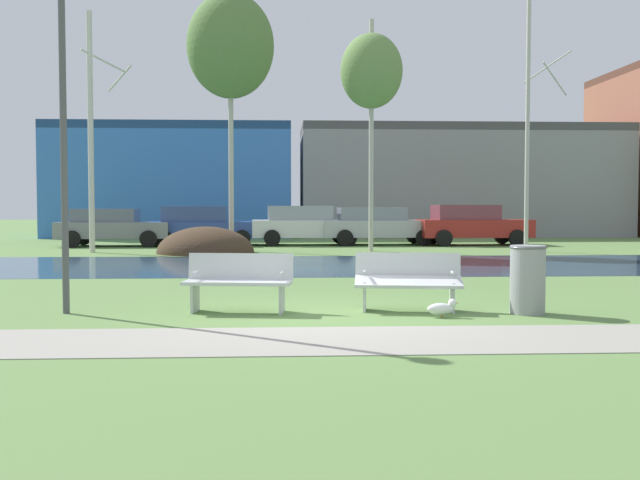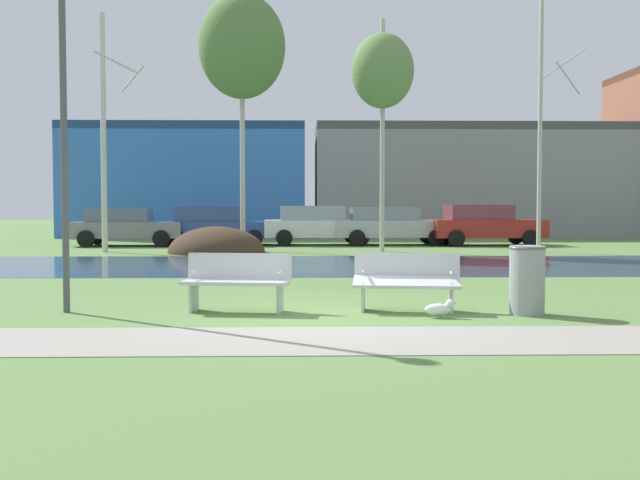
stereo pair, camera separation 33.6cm
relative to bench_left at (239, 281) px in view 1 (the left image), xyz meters
name	(u,v)px [view 1 (the left image)]	position (x,y,z in m)	size (l,w,h in m)	color
ground_plane	(304,263)	(1.26, 9.45, -0.47)	(120.00, 120.00, 0.00)	#5B7F42
paved_path_strip	(334,340)	(1.26, -2.40, -0.47)	(60.00, 1.84, 0.01)	gray
river_band	(305,265)	(1.26, 8.55, -0.47)	(80.00, 6.80, 0.01)	#33516B
soil_mound	(206,253)	(-1.88, 13.61, -0.47)	(3.21, 3.25, 1.77)	#423021
bench_left	(239,281)	(0.00, 0.00, 0.00)	(1.66, 0.76, 0.87)	silver
bench_right	(408,280)	(2.55, 0.00, 0.00)	(1.66, 0.76, 0.87)	silver
trash_bin	(528,278)	(4.26, -0.38, 0.05)	(0.54, 0.54, 1.01)	gray
seagull	(442,308)	(2.93, -0.68, -0.34)	(0.46, 0.17, 0.27)	white
streetlamp	(62,74)	(-2.54, -0.01, 3.03)	(0.32, 0.32, 5.22)	#4C4C51
birch_far_left	(92,129)	(-5.69, 14.17, 3.65)	(1.53, 2.60, 8.02)	beige
birch_left	(230,46)	(-1.11, 14.82, 6.57)	(3.00, 3.00, 9.05)	#BCB7A8
birch_center_left	(371,72)	(3.69, 14.25, 5.63)	(2.12, 2.12, 7.88)	#BCB7A8
birch_center	(529,121)	(8.99, 13.77, 3.95)	(1.48, 2.69, 8.67)	#BCB7A8
parked_van_nearest_grey	(112,226)	(-5.90, 17.96, 0.30)	(4.31, 2.24, 1.44)	slate
parked_sedan_second_blue	(202,225)	(-2.52, 18.39, 0.33)	(4.56, 2.23, 1.54)	#2D4793
parked_hatch_third_white	(306,224)	(1.61, 18.45, 0.34)	(4.57, 2.16, 1.56)	silver
parked_wagon_fourth_silver	(378,225)	(4.49, 18.42, 0.32)	(4.76, 2.14, 1.49)	#B2B5BC
parked_suv_fifth_red	(471,224)	(8.16, 18.01, 0.36)	(4.45, 2.16, 1.60)	maroon
building_blue_store	(175,182)	(-4.84, 27.56, 2.32)	(11.84, 6.80, 5.58)	#3870C6
building_grey_warehouse	(458,182)	(9.77, 27.11, 2.32)	(16.24, 6.04, 5.58)	gray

